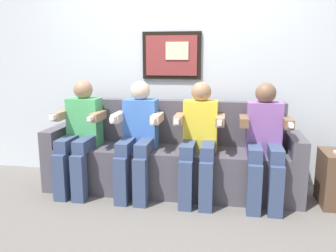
{
  "coord_description": "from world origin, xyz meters",
  "views": [
    {
      "loc": [
        0.57,
        -3.05,
        1.37
      ],
      "look_at": [
        0.0,
        0.15,
        0.7
      ],
      "focal_mm": 37.66,
      "sensor_mm": 36.0,
      "label": 1
    }
  ],
  "objects": [
    {
      "name": "person_leftmost",
      "position": [
        -0.89,
        0.16,
        0.61
      ],
      "size": [
        0.46,
        0.56,
        1.11
      ],
      "color": "#4CB266",
      "rests_on": "ground_plane"
    },
    {
      "name": "person_right_center",
      "position": [
        0.3,
        0.16,
        0.61
      ],
      "size": [
        0.46,
        0.56,
        1.11
      ],
      "color": "yellow",
      "rests_on": "ground_plane"
    },
    {
      "name": "couch",
      "position": [
        0.0,
        0.33,
        0.31
      ],
      "size": [
        2.52,
        0.58,
        0.9
      ],
      "color": "#514C56",
      "rests_on": "ground_plane"
    },
    {
      "name": "person_left_center",
      "position": [
        -0.3,
        0.16,
        0.61
      ],
      "size": [
        0.46,
        0.56,
        1.11
      ],
      "color": "#3F72CC",
      "rests_on": "ground_plane"
    },
    {
      "name": "ground_plane",
      "position": [
        0.0,
        0.0,
        0.0
      ],
      "size": [
        6.4,
        6.4,
        0.0
      ],
      "primitive_type": "plane",
      "color": "#66605B"
    },
    {
      "name": "person_rightmost",
      "position": [
        0.89,
        0.16,
        0.61
      ],
      "size": [
        0.46,
        0.56,
        1.11
      ],
      "color": "#8C59A5",
      "rests_on": "ground_plane"
    },
    {
      "name": "back_wall_assembly",
      "position": [
        -0.0,
        0.76,
        1.3
      ],
      "size": [
        4.92,
        0.1,
        2.6
      ],
      "color": "silver",
      "rests_on": "ground_plane"
    }
  ]
}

